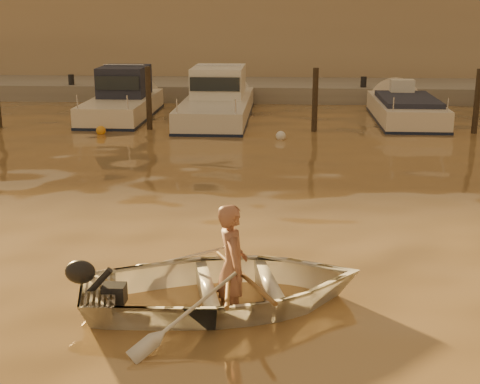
# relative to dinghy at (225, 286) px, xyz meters

# --- Properties ---
(ground_plane) EXTENTS (160.00, 160.00, 0.00)m
(ground_plane) POSITION_rel_dinghy_xyz_m (1.91, -1.01, -0.28)
(ground_plane) COLOR olive
(ground_plane) RESTS_ON ground
(dinghy) EXTENTS (4.38, 3.57, 0.80)m
(dinghy) POSITION_rel_dinghy_xyz_m (0.00, 0.00, 0.00)
(dinghy) COLOR silver
(dinghy) RESTS_ON ground_plane
(person) EXTENTS (0.55, 0.71, 1.73)m
(person) POSITION_rel_dinghy_xyz_m (0.10, 0.02, 0.29)
(person) COLOR #98614C
(person) RESTS_ON dinghy
(outboard_motor) EXTENTS (0.97, 0.60, 0.70)m
(outboard_motor) POSITION_rel_dinghy_xyz_m (-1.46, -0.35, 0.00)
(outboard_motor) COLOR black
(outboard_motor) RESTS_ON dinghy
(oar_port) EXTENTS (0.96, 1.92, 0.13)m
(oar_port) POSITION_rel_dinghy_xyz_m (0.24, 0.06, 0.14)
(oar_port) COLOR brown
(oar_port) RESTS_ON dinghy
(oar_starboard) EXTENTS (0.19, 2.10, 0.13)m
(oar_starboard) POSITION_rel_dinghy_xyz_m (0.05, 0.01, 0.14)
(oar_starboard) COLOR brown
(oar_starboard) RESTS_ON dinghy
(moored_boat_1) EXTENTS (2.02, 6.09, 1.75)m
(moored_boat_1) POSITION_rel_dinghy_xyz_m (-5.02, 14.99, 0.35)
(moored_boat_1) COLOR beige
(moored_boat_1) RESTS_ON ground_plane
(moored_boat_2) EXTENTS (2.24, 7.52, 1.75)m
(moored_boat_2) POSITION_rel_dinghy_xyz_m (-1.63, 14.99, 0.35)
(moored_boat_2) COLOR silver
(moored_boat_2) RESTS_ON ground_plane
(moored_boat_3) EXTENTS (2.07, 5.97, 0.95)m
(moored_boat_3) POSITION_rel_dinghy_xyz_m (4.94, 14.99, -0.05)
(moored_boat_3) COLOR beige
(moored_boat_3) RESTS_ON ground_plane
(piling_1) EXTENTS (0.18, 0.18, 2.20)m
(piling_1) POSITION_rel_dinghy_xyz_m (-3.59, 12.79, 0.62)
(piling_1) COLOR #2D2319
(piling_1) RESTS_ON ground_plane
(piling_2) EXTENTS (0.18, 0.18, 2.20)m
(piling_2) POSITION_rel_dinghy_xyz_m (1.71, 12.79, 0.62)
(piling_2) COLOR #2D2319
(piling_2) RESTS_ON ground_plane
(piling_3) EXTENTS (0.18, 0.18, 2.20)m
(piling_3) POSITION_rel_dinghy_xyz_m (6.71, 12.79, 0.62)
(piling_3) COLOR #2D2319
(piling_3) RESTS_ON ground_plane
(fender_b) EXTENTS (0.30, 0.30, 0.30)m
(fender_b) POSITION_rel_dinghy_xyz_m (-4.96, 11.91, -0.18)
(fender_b) COLOR orange
(fender_b) RESTS_ON ground_plane
(fender_c) EXTENTS (0.30, 0.30, 0.30)m
(fender_c) POSITION_rel_dinghy_xyz_m (0.66, 11.43, -0.18)
(fender_c) COLOR silver
(fender_c) RESTS_ON ground_plane
(fender_d) EXTENTS (0.30, 0.30, 0.30)m
(fender_d) POSITION_rel_dinghy_xyz_m (5.62, 12.75, -0.18)
(fender_d) COLOR #C43B17
(fender_d) RESTS_ON ground_plane
(quay) EXTENTS (52.00, 4.00, 1.00)m
(quay) POSITION_rel_dinghy_xyz_m (1.91, 20.49, -0.13)
(quay) COLOR gray
(quay) RESTS_ON ground_plane
(waterfront_building) EXTENTS (46.00, 7.00, 4.80)m
(waterfront_building) POSITION_rel_dinghy_xyz_m (1.91, 25.99, 2.12)
(waterfront_building) COLOR #9E8466
(waterfront_building) RESTS_ON quay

